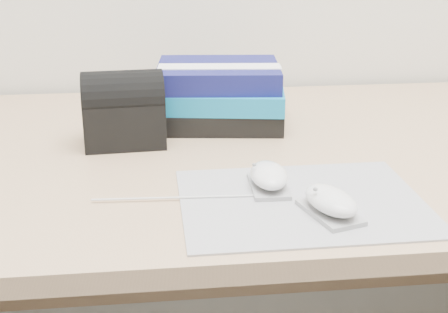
{
  "coord_description": "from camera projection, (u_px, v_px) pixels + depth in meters",
  "views": [
    {
      "loc": [
        -0.18,
        0.56,
        1.1
      ],
      "look_at": [
        -0.09,
        1.43,
        0.77
      ],
      "focal_mm": 50.0,
      "sensor_mm": 36.0,
      "label": 1
    }
  ],
  "objects": [
    {
      "name": "mouse_rear",
      "position": [
        269.0,
        177.0,
        0.91
      ],
      "size": [
        0.06,
        0.1,
        0.04
      ],
      "color": "#98989A",
      "rests_on": "mousepad"
    },
    {
      "name": "pouch",
      "position": [
        124.0,
        109.0,
        1.09
      ],
      "size": [
        0.14,
        0.1,
        0.13
      ],
      "color": "black",
      "rests_on": "desk"
    },
    {
      "name": "mousepad",
      "position": [
        302.0,
        202.0,
        0.88
      ],
      "size": [
        0.34,
        0.27,
        0.0
      ],
      "primitive_type": "cube",
      "rotation": [
        0.0,
        0.0,
        0.01
      ],
      "color": "gray",
      "rests_on": "desk"
    },
    {
      "name": "book_stack",
      "position": [
        220.0,
        95.0,
        1.2
      ],
      "size": [
        0.26,
        0.22,
        0.12
      ],
      "color": "black",
      "rests_on": "desk"
    },
    {
      "name": "mouse_front",
      "position": [
        331.0,
        202.0,
        0.83
      ],
      "size": [
        0.08,
        0.11,
        0.04
      ],
      "color": "#949497",
      "rests_on": "mousepad"
    },
    {
      "name": "usb_cable",
      "position": [
        175.0,
        198.0,
        0.88
      ],
      "size": [
        0.24,
        0.01,
        0.0
      ],
      "primitive_type": "cylinder",
      "rotation": [
        0.0,
        1.57,
        -0.05
      ],
      "color": "silver",
      "rests_on": "mousepad"
    },
    {
      "name": "desk",
      "position": [
        254.0,
        245.0,
        1.25
      ],
      "size": [
        1.6,
        0.8,
        0.73
      ],
      "color": "tan",
      "rests_on": "ground"
    }
  ]
}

